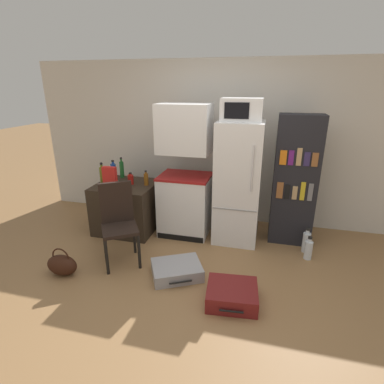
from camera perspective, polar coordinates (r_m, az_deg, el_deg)
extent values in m
plane|color=olive|center=(3.29, -0.44, -18.65)|extent=(24.00, 24.00, 0.00)
cube|color=beige|center=(4.59, 8.43, 8.97)|extent=(6.40, 0.10, 2.40)
cube|color=#2D2319|center=(4.51, -12.22, -2.75)|extent=(0.83, 0.77, 0.70)
cube|color=white|center=(4.28, -1.31, -2.56)|extent=(0.69, 0.56, 0.84)
cube|color=maroon|center=(4.14, -1.36, 3.00)|extent=(0.70, 0.57, 0.03)
cube|color=white|center=(4.00, -1.44, 11.95)|extent=(0.69, 0.47, 0.64)
cube|color=black|center=(4.20, -2.31, -8.74)|extent=(0.66, 0.01, 0.08)
cube|color=white|center=(4.01, 8.73, 1.62)|extent=(0.58, 0.57, 1.62)
cube|color=gray|center=(3.83, 8.07, -3.37)|extent=(0.56, 0.01, 0.01)
cylinder|color=silver|center=(3.63, 11.45, 4.32)|extent=(0.02, 0.02, 0.57)
cube|color=silver|center=(3.83, 9.49, 15.22)|extent=(0.50, 0.34, 0.28)
cube|color=black|center=(3.66, 8.50, 15.07)|extent=(0.29, 0.01, 0.19)
cube|color=black|center=(4.13, 19.00, 1.92)|extent=(0.55, 0.31, 1.71)
cube|color=brown|center=(3.98, 16.38, 0.32)|extent=(0.08, 0.01, 0.22)
cube|color=black|center=(3.99, 17.68, 0.02)|extent=(0.06, 0.01, 0.19)
cube|color=tan|center=(4.00, 18.98, -0.17)|extent=(0.06, 0.01, 0.18)
cube|color=gold|center=(4.00, 20.34, 0.14)|extent=(0.06, 0.01, 0.24)
cube|color=slate|center=(4.02, 21.63, -0.06)|extent=(0.06, 0.01, 0.23)
cube|color=orange|center=(3.87, 16.99, 6.29)|extent=(0.08, 0.01, 0.18)
cube|color=#661E75|center=(3.88, 18.35, 6.20)|extent=(0.06, 0.01, 0.18)
cube|color=tan|center=(3.88, 19.74, 6.31)|extent=(0.06, 0.01, 0.22)
cube|color=#332856|center=(3.89, 21.05, 5.85)|extent=(0.07, 0.01, 0.17)
cube|color=brown|center=(3.91, 22.39, 5.71)|extent=(0.07, 0.01, 0.17)
cylinder|color=#566619|center=(4.44, -16.70, 2.98)|extent=(0.07, 0.07, 0.24)
cylinder|color=#566619|center=(4.41, -16.88, 4.77)|extent=(0.03, 0.03, 0.04)
cylinder|color=black|center=(4.40, -16.92, 5.20)|extent=(0.04, 0.04, 0.02)
cylinder|color=#1E6028|center=(4.69, -13.22, 4.16)|extent=(0.06, 0.06, 0.24)
cylinder|color=#1E6028|center=(4.65, -13.36, 5.87)|extent=(0.03, 0.03, 0.04)
cylinder|color=black|center=(4.65, -13.39, 6.28)|extent=(0.03, 0.03, 0.03)
cylinder|color=#AD1914|center=(4.36, -11.61, 2.34)|extent=(0.08, 0.08, 0.13)
cylinder|color=#AD1914|center=(4.34, -11.68, 3.32)|extent=(0.04, 0.04, 0.02)
cylinder|color=black|center=(4.33, -11.70, 3.56)|extent=(0.04, 0.04, 0.01)
cylinder|color=#1E47A3|center=(4.76, -14.73, 4.01)|extent=(0.08, 0.08, 0.20)
cylinder|color=#1E47A3|center=(4.73, -14.86, 5.40)|extent=(0.04, 0.04, 0.04)
cylinder|color=black|center=(4.72, -14.89, 5.74)|extent=(0.04, 0.04, 0.02)
cylinder|color=brown|center=(4.27, -8.73, 2.38)|extent=(0.06, 0.06, 0.17)
cylinder|color=brown|center=(4.24, -8.79, 3.64)|extent=(0.03, 0.03, 0.03)
cylinder|color=black|center=(4.23, -8.81, 3.94)|extent=(0.03, 0.03, 0.02)
cylinder|color=silver|center=(4.45, -14.71, 1.78)|extent=(0.13, 0.13, 0.04)
cube|color=red|center=(4.23, -15.37, 2.67)|extent=(0.19, 0.07, 0.30)
cylinder|color=black|center=(3.57, -15.93, -11.88)|extent=(0.04, 0.04, 0.43)
cylinder|color=black|center=(3.59, -10.04, -11.15)|extent=(0.04, 0.04, 0.43)
cylinder|color=black|center=(3.89, -16.29, -9.15)|extent=(0.04, 0.04, 0.43)
cylinder|color=black|center=(3.91, -10.92, -8.51)|extent=(0.04, 0.04, 0.43)
cube|color=black|center=(3.62, -13.59, -6.88)|extent=(0.55, 0.55, 0.04)
cube|color=black|center=(3.68, -14.22, -1.89)|extent=(0.35, 0.25, 0.50)
cube|color=#99999E|center=(3.50, -2.93, -14.60)|extent=(0.67, 0.62, 0.14)
cylinder|color=black|center=(3.32, -2.17, -16.80)|extent=(0.22, 0.13, 0.02)
cube|color=maroon|center=(3.16, 7.62, -18.78)|extent=(0.54, 0.48, 0.17)
cylinder|color=black|center=(2.98, 7.49, -21.62)|extent=(0.22, 0.04, 0.02)
ellipsoid|color=#33190F|center=(3.78, -23.51, -12.64)|extent=(0.36, 0.20, 0.24)
torus|color=#33190F|center=(3.73, -23.74, -11.23)|extent=(0.21, 0.02, 0.21)
cylinder|color=silver|center=(4.03, 21.28, -10.29)|extent=(0.09, 0.09, 0.24)
cylinder|color=silver|center=(3.96, 21.53, -8.53)|extent=(0.04, 0.04, 0.04)
cylinder|color=black|center=(3.95, 21.60, -8.10)|extent=(0.05, 0.05, 0.02)
cylinder|color=silver|center=(4.17, 20.91, -8.96)|extent=(0.10, 0.10, 0.26)
cylinder|color=silver|center=(4.10, 21.17, -7.06)|extent=(0.04, 0.04, 0.05)
cylinder|color=black|center=(4.09, 21.24, -6.60)|extent=(0.05, 0.05, 0.03)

